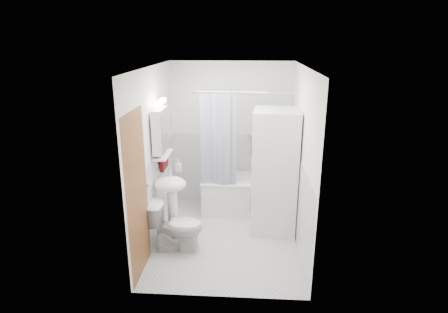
# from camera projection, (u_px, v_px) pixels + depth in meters

# --- Properties ---
(floor) EXTENTS (2.60, 2.60, 0.00)m
(floor) POSITION_uv_depth(u_px,v_px,m) (226.00, 237.00, 5.40)
(floor) COLOR silver
(floor) RESTS_ON ground
(room_walls) EXTENTS (2.60, 2.60, 2.60)m
(room_walls) POSITION_uv_depth(u_px,v_px,m) (227.00, 138.00, 4.95)
(room_walls) COLOR white
(room_walls) RESTS_ON ground
(wainscot) EXTENTS (1.98, 2.58, 2.58)m
(wainscot) POSITION_uv_depth(u_px,v_px,m) (228.00, 191.00, 5.50)
(wainscot) COLOR white
(wainscot) RESTS_ON ground
(door) EXTENTS (0.05, 2.00, 2.00)m
(door) POSITION_uv_depth(u_px,v_px,m) (147.00, 186.00, 4.63)
(door) COLOR brown
(door) RESTS_ON ground
(bathtub) EXTENTS (1.49, 0.71, 0.57)m
(bathtub) POSITION_uv_depth(u_px,v_px,m) (248.00, 192.00, 6.16)
(bathtub) COLOR white
(bathtub) RESTS_ON ground
(tub_spout) EXTENTS (0.04, 0.12, 0.04)m
(tub_spout) POSITION_uv_depth(u_px,v_px,m) (261.00, 153.00, 6.29)
(tub_spout) COLOR silver
(tub_spout) RESTS_ON room_walls
(curtain_rod) EXTENTS (1.67, 0.02, 0.02)m
(curtain_rod) POSITION_uv_depth(u_px,v_px,m) (250.00, 92.00, 5.37)
(curtain_rod) COLOR silver
(curtain_rod) RESTS_ON room_walls
(shower_curtain) EXTENTS (0.55, 0.02, 1.45)m
(shower_curtain) POSITION_uv_depth(u_px,v_px,m) (218.00, 142.00, 5.62)
(shower_curtain) COLOR #15174A
(shower_curtain) RESTS_ON curtain_rod
(sink) EXTENTS (0.44, 0.37, 1.04)m
(sink) POSITION_uv_depth(u_px,v_px,m) (171.00, 194.00, 5.12)
(sink) COLOR white
(sink) RESTS_ON ground
(medicine_cabinet) EXTENTS (0.13, 0.50, 0.71)m
(medicine_cabinet) POSITION_uv_depth(u_px,v_px,m) (161.00, 129.00, 5.07)
(medicine_cabinet) COLOR white
(medicine_cabinet) RESTS_ON room_walls
(shelf) EXTENTS (0.18, 0.54, 0.02)m
(shelf) POSITION_uv_depth(u_px,v_px,m) (163.00, 155.00, 5.18)
(shelf) COLOR silver
(shelf) RESTS_ON room_walls
(shower_caddy) EXTENTS (0.22, 0.06, 0.02)m
(shower_caddy) POSITION_uv_depth(u_px,v_px,m) (264.00, 139.00, 6.19)
(shower_caddy) COLOR silver
(shower_caddy) RESTS_ON room_walls
(towel) EXTENTS (0.07, 0.36, 0.86)m
(towel) POSITION_uv_depth(u_px,v_px,m) (163.00, 140.00, 5.38)
(towel) COLOR #610E0C
(towel) RESTS_ON room_walls
(washer_dryer) EXTENTS (0.69, 0.68, 1.81)m
(washer_dryer) POSITION_uv_depth(u_px,v_px,m) (275.00, 172.00, 5.38)
(washer_dryer) COLOR white
(washer_dryer) RESTS_ON ground
(toilet) EXTENTS (0.71, 0.41, 0.69)m
(toilet) POSITION_uv_depth(u_px,v_px,m) (177.00, 226.00, 5.00)
(toilet) COLOR white
(toilet) RESTS_ON ground
(soap_pump) EXTENTS (0.08, 0.17, 0.08)m
(soap_pump) POSITION_uv_depth(u_px,v_px,m) (178.00, 168.00, 5.39)
(soap_pump) COLOR gray
(soap_pump) RESTS_ON sink
(shelf_bottle) EXTENTS (0.07, 0.18, 0.07)m
(shelf_bottle) POSITION_uv_depth(u_px,v_px,m) (160.00, 155.00, 5.03)
(shelf_bottle) COLOR gray
(shelf_bottle) RESTS_ON shelf
(shelf_cup) EXTENTS (0.10, 0.09, 0.10)m
(shelf_cup) POSITION_uv_depth(u_px,v_px,m) (165.00, 148.00, 5.28)
(shelf_cup) COLOR gray
(shelf_cup) RESTS_ON shelf
(shampoo_a) EXTENTS (0.13, 0.17, 0.13)m
(shampoo_a) POSITION_uv_depth(u_px,v_px,m) (252.00, 134.00, 6.18)
(shampoo_a) COLOR gray
(shampoo_a) RESTS_ON shower_caddy
(shampoo_b) EXTENTS (0.08, 0.21, 0.08)m
(shampoo_b) POSITION_uv_depth(u_px,v_px,m) (259.00, 136.00, 6.18)
(shampoo_b) COLOR navy
(shampoo_b) RESTS_ON shower_caddy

